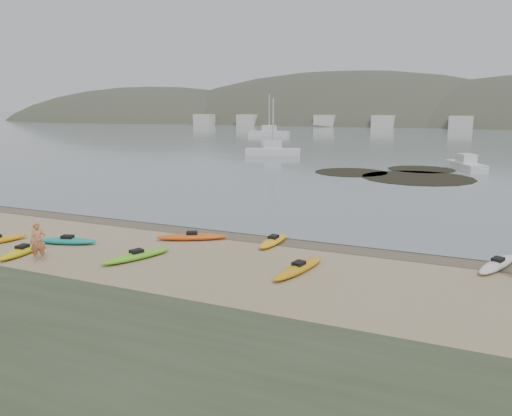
% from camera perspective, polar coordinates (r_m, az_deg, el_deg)
% --- Properties ---
extents(ground, '(600.00, 600.00, 0.00)m').
position_cam_1_polar(ground, '(26.68, 0.00, -3.16)').
color(ground, tan).
rests_on(ground, ground).
extents(wet_sand, '(60.00, 60.00, 0.00)m').
position_cam_1_polar(wet_sand, '(26.41, -0.27, -3.30)').
color(wet_sand, brown).
rests_on(wet_sand, ground).
extents(water, '(1200.00, 1200.00, 0.00)m').
position_cam_1_polar(water, '(323.81, 22.55, 9.43)').
color(water, slate).
rests_on(water, ground).
extents(kayaks, '(24.81, 10.11, 0.34)m').
position_cam_1_polar(kayaks, '(23.72, -7.89, -4.72)').
color(kayaks, white).
rests_on(kayaks, ground).
extents(person_west, '(0.77, 0.76, 1.78)m').
position_cam_1_polar(person_west, '(24.09, -23.65, -3.56)').
color(person_west, '#CC7C51').
rests_on(person_west, ground).
extents(kelp_mats, '(15.90, 15.86, 0.04)m').
position_cam_1_polar(kelp_mats, '(52.68, 16.22, 3.70)').
color(kelp_mats, black).
rests_on(kelp_mats, water).
extents(moored_boats, '(88.58, 90.98, 1.34)m').
position_cam_1_polar(moored_boats, '(103.27, 19.56, 7.41)').
color(moored_boats, silver).
rests_on(moored_boats, ground).
extents(far_town, '(199.00, 5.00, 4.00)m').
position_cam_1_polar(far_town, '(168.69, 22.84, 8.99)').
color(far_town, beige).
rests_on(far_town, ground).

